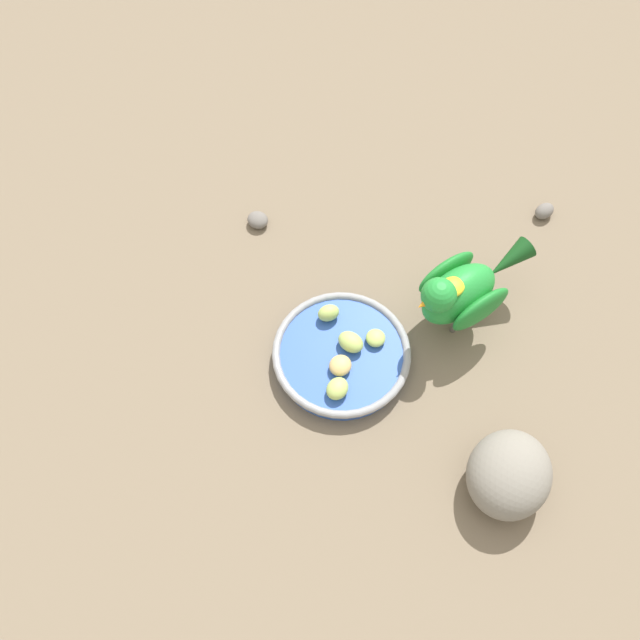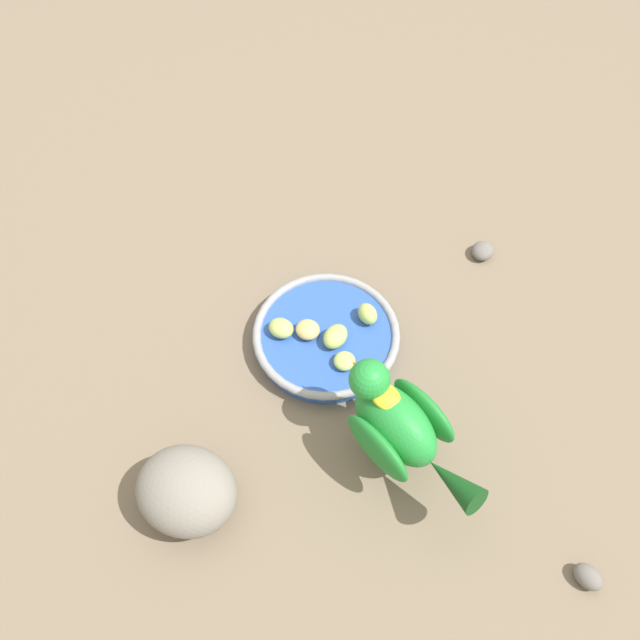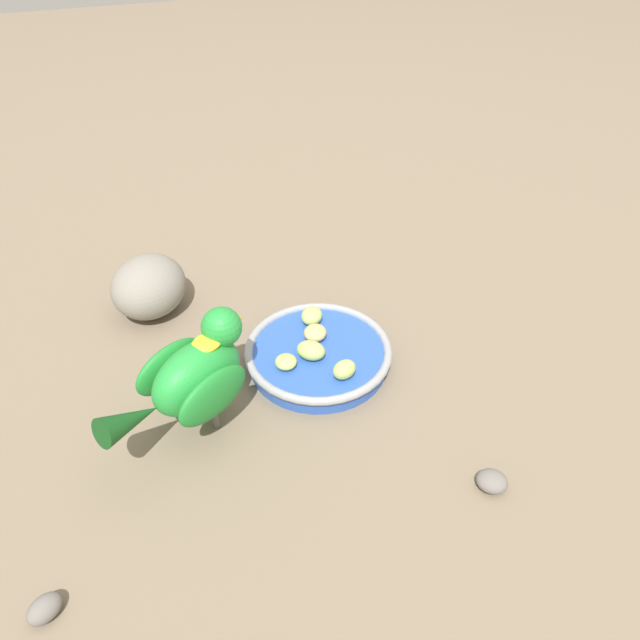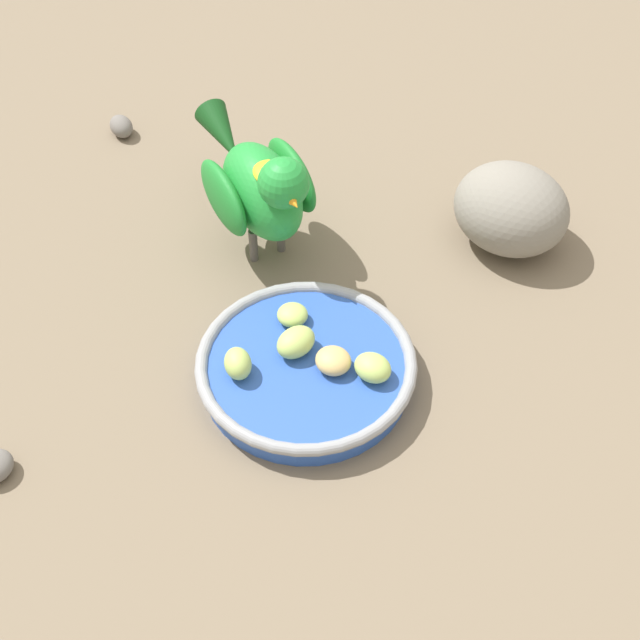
% 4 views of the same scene
% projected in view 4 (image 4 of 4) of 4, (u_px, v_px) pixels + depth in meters
% --- Properties ---
extents(ground_plane, '(4.00, 4.00, 0.00)m').
position_uv_depth(ground_plane, '(270.00, 400.00, 0.77)').
color(ground_plane, '#756651').
extents(feeding_bowl, '(0.18, 0.18, 0.03)m').
position_uv_depth(feeding_bowl, '(306.00, 369.00, 0.77)').
color(feeding_bowl, '#2D56B7').
rests_on(feeding_bowl, ground_plane).
extents(apple_piece_0, '(0.04, 0.04, 0.02)m').
position_uv_depth(apple_piece_0, '(373.00, 368.00, 0.75)').
color(apple_piece_0, '#B2CC66').
rests_on(apple_piece_0, feeding_bowl).
extents(apple_piece_1, '(0.03, 0.03, 0.01)m').
position_uv_depth(apple_piece_1, '(292.00, 315.00, 0.79)').
color(apple_piece_1, '#B2CC66').
rests_on(apple_piece_1, feeding_bowl).
extents(apple_piece_2, '(0.04, 0.04, 0.02)m').
position_uv_depth(apple_piece_2, '(296.00, 342.00, 0.77)').
color(apple_piece_2, '#B2CC66').
rests_on(apple_piece_2, feeding_bowl).
extents(apple_piece_3, '(0.03, 0.03, 0.02)m').
position_uv_depth(apple_piece_3, '(238.00, 363.00, 0.75)').
color(apple_piece_3, '#B2CC66').
rests_on(apple_piece_3, feeding_bowl).
extents(apple_piece_4, '(0.04, 0.04, 0.02)m').
position_uv_depth(apple_piece_4, '(333.00, 361.00, 0.76)').
color(apple_piece_4, tan).
rests_on(apple_piece_4, feeding_bowl).
extents(parrot, '(0.13, 0.17, 0.13)m').
position_uv_depth(parrot, '(260.00, 185.00, 0.83)').
color(parrot, '#59544C').
rests_on(parrot, ground_plane).
extents(rock_large, '(0.14, 0.14, 0.08)m').
position_uv_depth(rock_large, '(511.00, 209.00, 0.87)').
color(rock_large, gray).
rests_on(rock_large, ground_plane).
extents(pebble_0, '(0.04, 0.04, 0.02)m').
position_uv_depth(pebble_0, '(121.00, 126.00, 1.00)').
color(pebble_0, slate).
rests_on(pebble_0, ground_plane).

